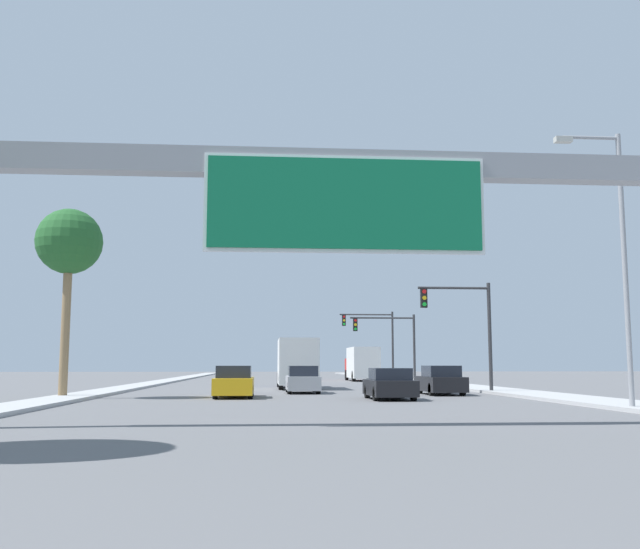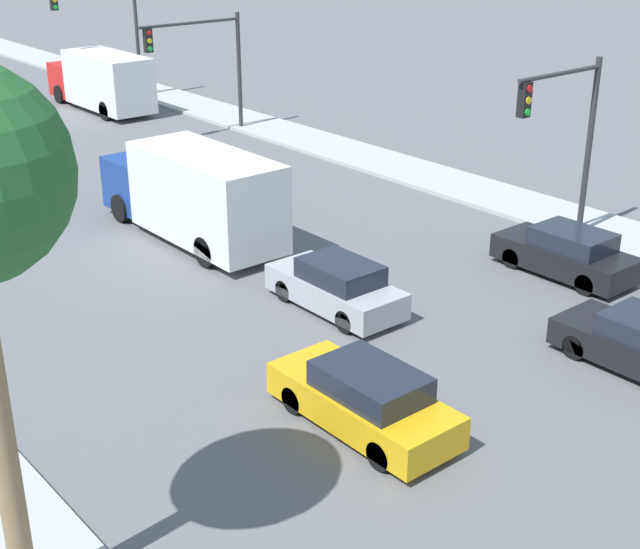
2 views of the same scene
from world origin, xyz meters
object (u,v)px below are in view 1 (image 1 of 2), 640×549
car_mid_center (303,380)px  truck_box_secondary (297,363)px  traffic_light_mid_block (392,335)px  palm_tree_background (69,244)px  car_far_left (390,385)px  traffic_light_near_intersection (466,318)px  truck_box_primary (362,364)px  street_lamp_right (617,247)px  sign_gantry (345,198)px  car_near_right (234,383)px  traffic_light_far_intersection (376,333)px  car_near_left (440,381)px

car_mid_center → truck_box_secondary: 7.32m
traffic_light_mid_block → palm_tree_background: palm_tree_background is taller
car_far_left → palm_tree_background: size_ratio=0.48×
car_far_left → traffic_light_near_intersection: 9.18m
traffic_light_mid_block → car_far_left: bearing=-100.5°
truck_box_primary → traffic_light_near_intersection: (1.96, -28.33, 2.47)m
traffic_light_near_intersection → street_lamp_right: street_lamp_right is taller
sign_gantry → palm_tree_background: (-11.29, 15.54, 1.23)m
palm_tree_background → street_lamp_right: (21.38, -10.26, -1.55)m
car_near_right → traffic_light_far_intersection: size_ratio=0.68×
truck_box_secondary → palm_tree_background: size_ratio=0.94×
traffic_light_far_intersection → traffic_light_near_intersection: bearing=-89.3°
traffic_light_near_intersection → street_lamp_right: (1.13, -14.81, 1.55)m
car_mid_center → traffic_light_near_intersection: traffic_light_near_intersection is taller
truck_box_primary → traffic_light_far_intersection: 3.74m
car_near_right → palm_tree_background: (-7.79, -0.40, 6.45)m
truck_box_secondary → palm_tree_background: palm_tree_background is taller
car_far_left → traffic_light_mid_block: traffic_light_mid_block is taller
car_near_right → traffic_light_far_intersection: (12.12, 34.15, 3.81)m
sign_gantry → car_near_right: (-3.50, 15.93, -5.22)m
truck_box_secondary → car_far_left: bearing=-76.6°
traffic_light_near_intersection → traffic_light_mid_block: bearing=91.6°
car_mid_center → traffic_light_far_intersection: size_ratio=0.64×
traffic_light_near_intersection → palm_tree_background: (-20.26, -4.55, 3.10)m
truck_box_secondary → traffic_light_near_intersection: traffic_light_near_intersection is taller
car_mid_center → traffic_light_far_intersection: traffic_light_far_intersection is taller
sign_gantry → street_lamp_right: street_lamp_right is taller
truck_box_primary → traffic_light_near_intersection: size_ratio=1.37×
car_near_right → car_mid_center: bearing=54.9°
traffic_light_mid_block → traffic_light_far_intersection: size_ratio=0.85×
car_mid_center → traffic_light_near_intersection: 9.61m
street_lamp_right → traffic_light_far_intersection: bearing=91.9°
car_near_left → palm_tree_background: bearing=-171.4°
sign_gantry → car_near_left: bearing=69.1°
car_near_left → traffic_light_mid_block: size_ratio=0.77×
car_far_left → palm_tree_background: (-14.79, 2.00, 6.49)m
traffic_light_near_intersection → car_far_left: bearing=-129.8°
car_far_left → car_near_left: 5.93m
car_near_left → truck_box_primary: size_ratio=0.52×
car_near_right → traffic_light_far_intersection: traffic_light_far_intersection is taller
car_near_left → traffic_light_near_intersection: 4.27m
traffic_light_near_intersection → car_mid_center: bearing=174.7°
street_lamp_right → car_near_left: bearing=103.3°
car_mid_center → car_near_right: car_near_right is taller
car_near_left → traffic_light_far_intersection: traffic_light_far_intersection is taller
car_near_left → street_lamp_right: street_lamp_right is taller
car_far_left → truck_box_primary: truck_box_primary is taller
sign_gantry → truck_box_primary: size_ratio=2.46×
truck_box_secondary → traffic_light_mid_block: traffic_light_mid_block is taller
car_near_left → palm_tree_background: 19.59m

